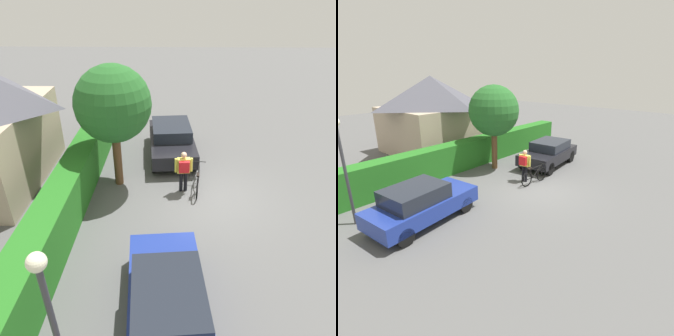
# 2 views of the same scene
# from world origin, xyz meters

# --- Properties ---
(ground_plane) EXTENTS (60.00, 60.00, 0.00)m
(ground_plane) POSITION_xyz_m (0.00, 0.00, 0.00)
(ground_plane) COLOR #555555
(hedge_row) EXTENTS (16.12, 0.90, 1.52)m
(hedge_row) POSITION_xyz_m (0.00, 4.82, 0.76)
(hedge_row) COLOR #246B1E
(hedge_row) RESTS_ON ground
(house_distant) EXTENTS (5.72, 5.59, 4.82)m
(house_distant) POSITION_xyz_m (0.99, 9.11, 2.47)
(house_distant) COLOR tan
(house_distant) RESTS_ON ground
(parked_car_near) EXTENTS (4.07, 2.06, 1.42)m
(parked_car_near) POSITION_xyz_m (-5.02, 1.53, 0.74)
(parked_car_near) COLOR navy
(parked_car_near) RESTS_ON ground
(parked_car_far) EXTENTS (4.10, 2.18, 1.39)m
(parked_car_far) POSITION_xyz_m (3.26, 1.55, 0.75)
(parked_car_far) COLOR black
(parked_car_far) RESTS_ON ground
(bicycle) EXTENTS (1.73, 0.50, 0.91)m
(bicycle) POSITION_xyz_m (0.47, 0.55, 0.38)
(bicycle) COLOR black
(bicycle) RESTS_ON ground
(person_rider) EXTENTS (0.38, 0.65, 1.59)m
(person_rider) POSITION_xyz_m (0.37, 1.08, 0.96)
(person_rider) COLOR black
(person_rider) RESTS_ON ground
(street_lamp) EXTENTS (0.28, 0.28, 3.75)m
(street_lamp) POSITION_xyz_m (-6.67, 3.20, 2.46)
(street_lamp) COLOR #38383D
(street_lamp) RESTS_ON ground
(tree_kerbside) EXTENTS (2.64, 2.64, 4.47)m
(tree_kerbside) POSITION_xyz_m (0.88, 3.51, 3.13)
(tree_kerbside) COLOR brown
(tree_kerbside) RESTS_ON ground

